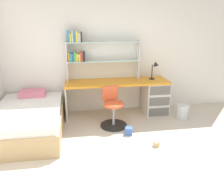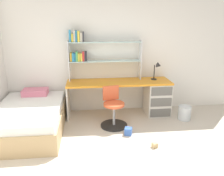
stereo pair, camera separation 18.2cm
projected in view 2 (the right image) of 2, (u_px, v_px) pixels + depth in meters
The scene contains 9 objects.
room_shell at pixel (49, 63), 3.54m from camera, with size 5.74×6.20×2.70m.
desk at pixel (146, 95), 4.96m from camera, with size 2.18×0.61×0.75m.
bookshelf_hutch at pixel (93, 51), 4.75m from camera, with size 1.53×0.22×1.04m.
desk_lamp at pixel (158, 68), 4.84m from camera, with size 0.20×0.17×0.38m.
swivel_chair at pixel (113, 111), 4.42m from camera, with size 0.52×0.52×0.77m.
bed_platform at pixel (30, 118), 4.21m from camera, with size 1.20×1.81×0.62m.
waste_bin at pixel (185, 113), 4.73m from camera, with size 0.26×0.26×0.29m, color silver.
toy_block_natural_1 at pixel (155, 145), 3.72m from camera, with size 0.08×0.08×0.08m, color tan.
toy_block_blue_2 at pixel (128, 131), 4.12m from camera, with size 0.13×0.13×0.13m, color #3860B7.
Camera 2 is at (-0.67, -2.33, 2.00)m, focal length 36.75 mm.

